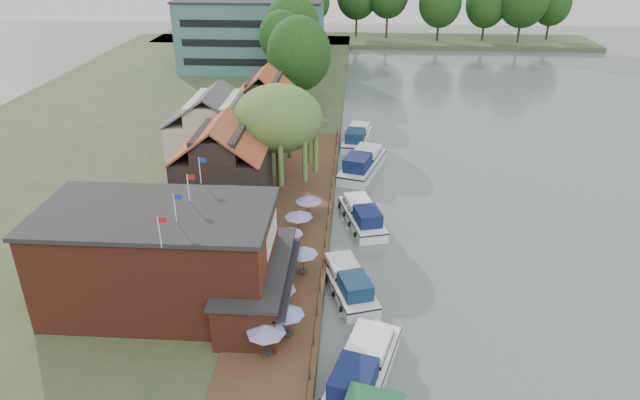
{
  "coord_description": "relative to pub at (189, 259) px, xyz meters",
  "views": [
    {
      "loc": [
        -3.03,
        -33.14,
        25.03
      ],
      "look_at": [
        -6.0,
        12.0,
        3.0
      ],
      "focal_mm": 32.0,
      "sensor_mm": 36.0,
      "label": 1
    }
  ],
  "objects": [
    {
      "name": "cruiser_0",
      "position": [
        11.77,
        -5.74,
        -3.41
      ],
      "size": [
        5.92,
        10.69,
        2.48
      ],
      "primitive_type": null,
      "rotation": [
        0.0,
        0.0,
        -0.27
      ],
      "color": "white",
      "rests_on": "ground"
    },
    {
      "name": "cottage_a",
      "position": [
        -1.0,
        15.0,
        0.6
      ],
      "size": [
        8.6,
        7.6,
        8.5
      ],
      "primitive_type": null,
      "color": "black",
      "rests_on": "land_bank"
    },
    {
      "name": "quay_deck",
      "position": [
        6.0,
        11.0,
        -3.6
      ],
      "size": [
        6.0,
        50.0,
        0.1
      ],
      "primitive_type": "cube",
      "color": "#47301E",
      "rests_on": "land_bank"
    },
    {
      "name": "bank_tree_0",
      "position": [
        3.14,
        44.21,
        3.01
      ],
      "size": [
        8.61,
        8.61,
        13.32
      ],
      "primitive_type": null,
      "color": "#143811",
      "rests_on": "land_bank"
    },
    {
      "name": "cottage_c",
      "position": [
        0.0,
        34.0,
        0.6
      ],
      "size": [
        7.6,
        7.6,
        8.5
      ],
      "primitive_type": null,
      "color": "black",
      "rests_on": "land_bank"
    },
    {
      "name": "land_bank",
      "position": [
        -16.0,
        36.0,
        -4.15
      ],
      "size": [
        50.0,
        140.0,
        1.0
      ],
      "primitive_type": "cube",
      "color": "#384728",
      "rests_on": "ground"
    },
    {
      "name": "bank_tree_5",
      "position": [
        1.11,
        93.36,
        3.0
      ],
      "size": [
        7.31,
        7.31,
        13.29
      ],
      "primitive_type": null,
      "color": "#143811",
      "rests_on": "land_bank"
    },
    {
      "name": "bank_tree_3",
      "position": [
        -2.43,
        79.65,
        2.72
      ],
      "size": [
        8.92,
        8.92,
        12.73
      ],
      "primitive_type": null,
      "color": "#143811",
      "rests_on": "land_bank"
    },
    {
      "name": "quay_rail",
      "position": [
        8.7,
        11.5,
        -3.15
      ],
      "size": [
        0.2,
        49.0,
        1.0
      ],
      "primitive_type": null,
      "color": "black",
      "rests_on": "land_bank"
    },
    {
      "name": "umbrella_0",
      "position": [
        5.96,
        -5.19,
        -2.36
      ],
      "size": [
        2.42,
        2.42,
        2.38
      ],
      "primitive_type": null,
      "color": "navy",
      "rests_on": "quay_deck"
    },
    {
      "name": "hotel_block",
      "position": [
        -8.0,
        71.0,
        2.5
      ],
      "size": [
        25.4,
        12.4,
        12.3
      ],
      "primitive_type": null,
      "color": "#38666B",
      "rests_on": "land_bank"
    },
    {
      "name": "bank_tree_2",
      "position": [
        0.59,
        59.65,
        3.6
      ],
      "size": [
        8.41,
        8.41,
        14.5
      ],
      "primitive_type": null,
      "color": "#143811",
      "rests_on": "land_bank"
    },
    {
      "name": "ground",
      "position": [
        14.0,
        1.0,
        -4.65
      ],
      "size": [
        260.0,
        260.0,
        0.0
      ],
      "primitive_type": "plane",
      "color": "#53605D",
      "rests_on": "ground"
    },
    {
      "name": "umbrella_4",
      "position": [
        5.95,
        6.89,
        -2.36
      ],
      "size": [
        2.28,
        2.28,
        2.38
      ],
      "primitive_type": null,
      "color": "#1F1B98",
      "rests_on": "quay_deck"
    },
    {
      "name": "cruiser_1",
      "position": [
        10.73,
        3.62,
        -3.56
      ],
      "size": [
        5.68,
        9.57,
        2.18
      ],
      "primitive_type": null,
      "rotation": [
        0.0,
        0.0,
        0.32
      ],
      "color": "silver",
      "rests_on": "ground"
    },
    {
      "name": "willow",
      "position": [
        3.5,
        20.0,
        1.56
      ],
      "size": [
        8.6,
        8.6,
        10.43
      ],
      "primitive_type": null,
      "color": "#476B2D",
      "rests_on": "land_bank"
    },
    {
      "name": "bank_tree_1",
      "position": [
        0.02,
        50.1,
        2.96
      ],
      "size": [
        6.27,
        6.27,
        13.22
      ],
      "primitive_type": null,
      "color": "#143811",
      "rests_on": "land_bank"
    },
    {
      "name": "umbrella_6",
      "position": [
        7.02,
        12.81,
        -2.36
      ],
      "size": [
        2.37,
        2.37,
        2.38
      ],
      "primitive_type": null,
      "color": "#201A90",
      "rests_on": "quay_deck"
    },
    {
      "name": "pub",
      "position": [
        0.0,
        0.0,
        0.0
      ],
      "size": [
        20.0,
        11.0,
        7.3
      ],
      "primitive_type": null,
      "color": "maroon",
      "rests_on": "land_bank"
    },
    {
      "name": "umbrella_2",
      "position": [
        6.25,
        -0.75,
        -2.36
      ],
      "size": [
        2.1,
        2.1,
        2.38
      ],
      "primitive_type": null,
      "color": "navy",
      "rests_on": "quay_deck"
    },
    {
      "name": "bank_tree_4",
      "position": [
        0.33,
        87.12,
        1.78
      ],
      "size": [
        6.55,
        6.55,
        10.86
      ],
      "primitive_type": null,
      "color": "#143811",
      "rests_on": "land_bank"
    },
    {
      "name": "umbrella_1",
      "position": [
        7.05,
        -3.36,
        -2.36
      ],
      "size": [
        2.15,
        2.15,
        2.38
      ],
      "primitive_type": null,
      "color": "navy",
      "rests_on": "quay_deck"
    },
    {
      "name": "umbrella_5",
      "position": [
        6.42,
        9.83,
        -2.36
      ],
      "size": [
        2.41,
        2.41,
        2.38
      ],
      "primitive_type": null,
      "color": "navy",
      "rests_on": "quay_deck"
    },
    {
      "name": "cottage_b",
      "position": [
        -4.0,
        25.0,
        0.6
      ],
      "size": [
        9.6,
        8.6,
        8.5
      ],
      "primitive_type": null,
      "color": "beige",
      "rests_on": "land_bank"
    },
    {
      "name": "umbrella_3",
      "position": [
        7.34,
        3.93,
        -2.36
      ],
      "size": [
        2.24,
        2.24,
        2.38
      ],
      "primitive_type": null,
      "color": "navy",
      "rests_on": "quay_deck"
    },
    {
      "name": "cruiser_4",
      "position": [
        11.19,
        35.6,
        -3.46
      ],
      "size": [
        4.48,
        10.18,
        2.38
      ],
      "primitive_type": null,
      "rotation": [
        0.0,
        0.0,
        -0.14
      ],
      "color": "white",
      "rests_on": "ground"
    },
    {
      "name": "cruiser_2",
      "position": [
        11.78,
        14.45,
        -3.53
      ],
      "size": [
        5.43,
        9.79,
        2.24
      ],
      "primitive_type": null,
      "rotation": [
        0.0,
        0.0,
        0.28
      ],
      "color": "white",
      "rests_on": "ground"
    },
    {
      "name": "cruiser_3",
      "position": [
        11.84,
        26.6,
        -3.32
      ],
      "size": [
        6.34,
        11.35,
        2.66
      ],
      "primitive_type": null,
      "rotation": [
        0.0,
        0.0,
        -0.28
      ],
      "color": "silver",
      "rests_on": "ground"
    }
  ]
}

